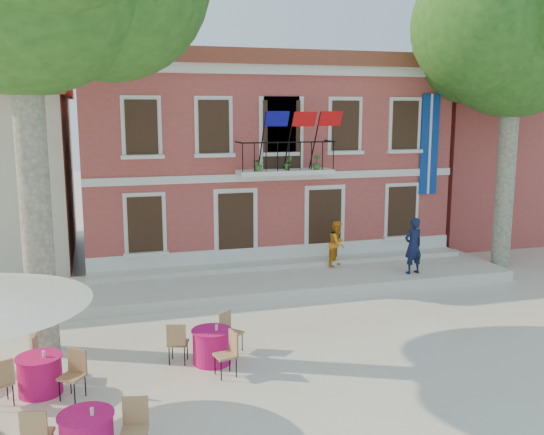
{
  "coord_description": "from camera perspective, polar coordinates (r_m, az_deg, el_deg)",
  "views": [
    {
      "loc": [
        -4.1,
        -13.56,
        5.52
      ],
      "look_at": [
        0.94,
        3.5,
        2.36
      ],
      "focal_mm": 40.0,
      "sensor_mm": 36.0,
      "label": 1
    }
  ],
  "objects": [
    {
      "name": "neighbor_east",
      "position": [
        30.6,
        19.97,
        5.14
      ],
      "size": [
        9.4,
        9.4,
        6.4
      ],
      "color": "#BE4449",
      "rests_on": "ground"
    },
    {
      "name": "main_building",
      "position": [
        24.39,
        -1.93,
        5.96
      ],
      "size": [
        13.5,
        9.59,
        7.5
      ],
      "color": "#BE4449",
      "rests_on": "ground"
    },
    {
      "name": "cafe_table_4",
      "position": [
        13.7,
        -5.68,
        -11.81
      ],
      "size": [
        1.84,
        1.77,
        0.95
      ],
      "color": "#DC1471",
      "rests_on": "ground"
    },
    {
      "name": "pedestrian_navy",
      "position": [
        20.05,
        13.15,
        -2.6
      ],
      "size": [
        0.74,
        0.55,
        1.83
      ],
      "primitive_type": "imported",
      "rotation": [
        0.0,
        0.0,
        3.33
      ],
      "color": "#101837",
      "rests_on": "terrace"
    },
    {
      "name": "plane_tree_east",
      "position": [
        22.59,
        21.9,
        15.45
      ],
      "size": [
        5.46,
        5.46,
        10.72
      ],
      "color": "#A59E84",
      "rests_on": "ground"
    },
    {
      "name": "ground",
      "position": [
        15.2,
        0.35,
        -11.23
      ],
      "size": [
        90.0,
        90.0,
        0.0
      ],
      "primitive_type": "plane",
      "color": "beige",
      "rests_on": "ground"
    },
    {
      "name": "pedestrian_orange",
      "position": [
        20.61,
        6.18,
        -2.45
      ],
      "size": [
        0.95,
        0.94,
        1.55
      ],
      "primitive_type": "imported",
      "rotation": [
        0.0,
        0.0,
        0.75
      ],
      "color": "orange",
      "rests_on": "terrace"
    },
    {
      "name": "cafe_table_3",
      "position": [
        13.12,
        -21.02,
        -13.48
      ],
      "size": [
        1.87,
        1.7,
        0.95
      ],
      "color": "#DC1471",
      "rests_on": "ground"
    },
    {
      "name": "terrace",
      "position": [
        19.71,
        2.24,
        -5.75
      ],
      "size": [
        14.0,
        3.4,
        0.3
      ],
      "primitive_type": "cube",
      "color": "silver",
      "rests_on": "ground"
    },
    {
      "name": "cafe_table_1",
      "position": [
        10.67,
        -17.04,
        -18.96
      ],
      "size": [
        1.97,
        0.9,
        0.95
      ],
      "color": "#DC1471",
      "rests_on": "ground"
    }
  ]
}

